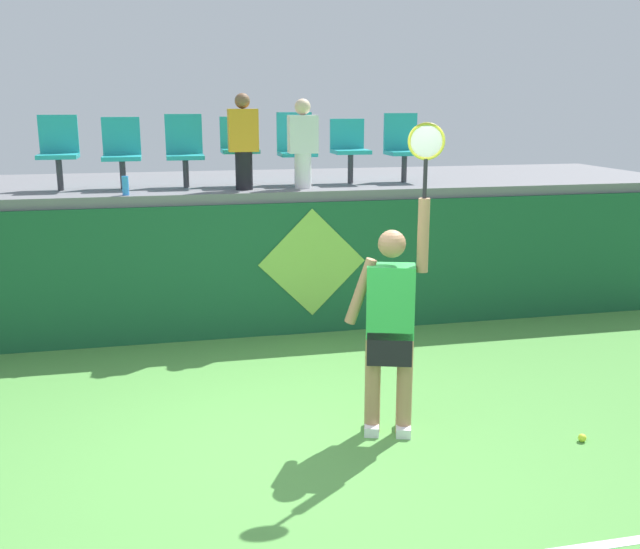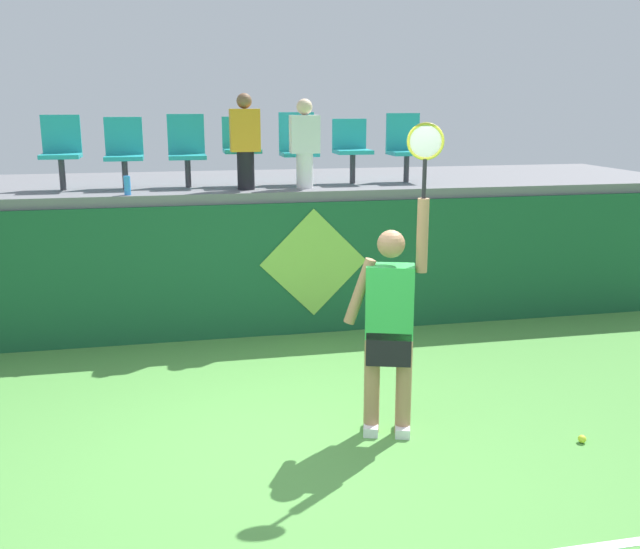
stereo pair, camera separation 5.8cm
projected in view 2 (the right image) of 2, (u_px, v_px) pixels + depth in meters
name	position (u px, v px, depth m)	size (l,w,h in m)	color
ground_plane	(299.00, 453.00, 5.56)	(40.00, 40.00, 0.00)	#519342
court_back_wall	(252.00, 270.00, 8.24)	(11.81, 0.20, 1.56)	#195633
spectator_platform	(239.00, 185.00, 9.36)	(11.81, 2.87, 0.12)	slate
tennis_player	(390.00, 322.00, 5.69)	(0.73, 0.36, 2.53)	white
tennis_ball	(582.00, 439.00, 5.72)	(0.07, 0.07, 0.07)	#D1E533
water_bottle	(127.00, 185.00, 7.80)	(0.07, 0.07, 0.21)	#338CE5
stadium_chair_0	(61.00, 149.00, 8.23)	(0.44, 0.42, 0.86)	#38383D
stadium_chair_1	(124.00, 150.00, 8.38)	(0.44, 0.42, 0.83)	#38383D
stadium_chair_2	(187.00, 148.00, 8.53)	(0.44, 0.42, 0.86)	#38383D
stadium_chair_3	(241.00, 146.00, 8.64)	(0.44, 0.42, 0.83)	#38383D
stadium_chair_4	(298.00, 146.00, 8.80)	(0.44, 0.42, 0.88)	#38383D
stadium_chair_5	(351.00, 147.00, 8.93)	(0.44, 0.42, 0.80)	#38383D
stadium_chair_6	(405.00, 145.00, 9.08)	(0.44, 0.42, 0.86)	#38383D
spectator_0	(305.00, 142.00, 8.36)	(0.34, 0.20, 1.04)	white
spectator_1	(245.00, 140.00, 8.20)	(0.34, 0.20, 1.10)	black
wall_signage_mount	(314.00, 333.00, 8.47)	(1.27, 0.01, 1.50)	#195633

